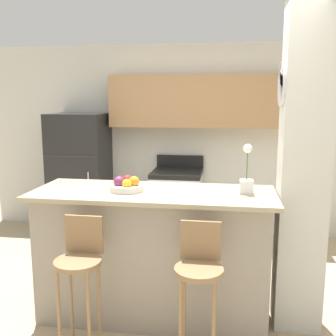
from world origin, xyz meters
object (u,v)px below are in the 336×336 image
(stove_range, at_px, (177,204))
(bar_stool_right, at_px, (199,273))
(bar_stool_left, at_px, (80,265))
(fruit_bowl, at_px, (127,185))
(refrigerator, at_px, (80,175))
(orchid_vase, at_px, (247,178))

(stove_range, distance_m, bar_stool_right, 2.52)
(bar_stool_left, bearing_deg, stove_range, 81.50)
(bar_stool_right, xyz_separation_m, fruit_bowl, (-0.63, 0.53, 0.47))
(stove_range, height_order, bar_stool_right, stove_range)
(bar_stool_right, height_order, fruit_bowl, fruit_bowl)
(refrigerator, bearing_deg, orchid_vase, -41.50)
(bar_stool_right, bearing_deg, orchid_vase, 61.61)
(orchid_vase, bearing_deg, bar_stool_left, -153.03)
(stove_range, xyz_separation_m, orchid_vase, (0.80, -1.87, 0.75))
(orchid_vase, relative_size, fruit_bowl, 1.44)
(orchid_vase, distance_m, fruit_bowl, 0.96)
(stove_range, relative_size, orchid_vase, 2.72)
(stove_range, height_order, orchid_vase, orchid_vase)
(refrigerator, xyz_separation_m, orchid_vase, (2.12, -1.88, 0.39))
(bar_stool_right, bearing_deg, refrigerator, 126.08)
(refrigerator, height_order, fruit_bowl, refrigerator)
(bar_stool_right, distance_m, fruit_bowl, 0.95)
(bar_stool_left, xyz_separation_m, orchid_vase, (1.17, 0.59, 0.55))
(stove_range, height_order, fruit_bowl, fruit_bowl)
(bar_stool_left, relative_size, fruit_bowl, 3.66)
(stove_range, distance_m, fruit_bowl, 2.06)
(bar_stool_left, height_order, orchid_vase, orchid_vase)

